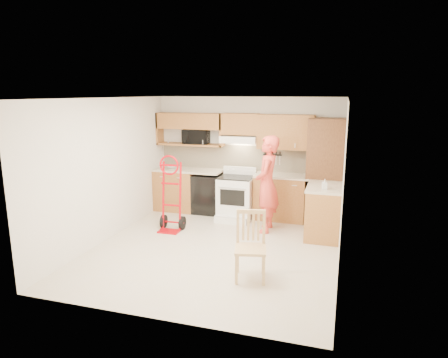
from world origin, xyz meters
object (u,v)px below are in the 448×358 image
at_px(range, 235,194).
at_px(microwave, 196,137).
at_px(dining_chair, 250,247).
at_px(hand_truck, 170,197).
at_px(person, 267,184).

bearing_deg(range, microwave, 157.76).
bearing_deg(dining_chair, hand_truck, 128.88).
bearing_deg(hand_truck, person, 14.51).
bearing_deg(dining_chair, range, 97.23).
xyz_separation_m(person, dining_chair, (0.17, -2.05, -0.43)).
distance_m(microwave, range, 1.56).
bearing_deg(range, person, -35.78).
relative_size(microwave, hand_truck, 0.43).
relative_size(microwave, range, 0.54).
bearing_deg(range, dining_chair, -70.39).
xyz_separation_m(microwave, person, (1.76, -0.96, -0.74)).
bearing_deg(person, hand_truck, -75.84).
bearing_deg(microwave, hand_truck, -94.08).
distance_m(hand_truck, dining_chair, 2.46).
height_order(microwave, range, microwave).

